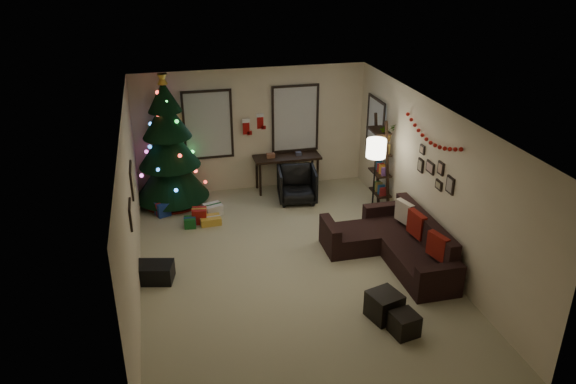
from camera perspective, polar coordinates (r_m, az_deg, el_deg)
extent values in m
plane|color=tan|center=(9.69, 0.26, -7.70)|extent=(7.00, 7.00, 0.00)
plane|color=white|center=(8.56, 0.29, 7.78)|extent=(7.00, 7.00, 0.00)
plane|color=beige|center=(12.24, -3.66, 6.29)|extent=(5.00, 0.00, 5.00)
plane|color=beige|center=(6.19, 8.26, -13.84)|extent=(5.00, 0.00, 5.00)
plane|color=beige|center=(8.84, -15.67, -2.02)|extent=(0.00, 7.00, 7.00)
plane|color=beige|center=(9.89, 14.49, 1.00)|extent=(0.00, 7.00, 7.00)
cube|color=#728CB2|center=(12.03, -8.15, 6.77)|extent=(0.94, 0.02, 1.35)
cube|color=beige|center=(12.03, -8.15, 6.77)|extent=(0.94, 0.03, 1.35)
cube|color=#728CB2|center=(12.34, 0.72, 7.47)|extent=(0.94, 0.02, 1.35)
cube|color=beige|center=(12.34, 0.72, 7.47)|extent=(0.94, 0.03, 1.35)
cube|color=#728CB2|center=(11.98, 8.93, 6.39)|extent=(0.05, 0.27, 1.17)
cube|color=beige|center=(11.98, 8.93, 6.39)|extent=(0.05, 0.45, 1.17)
cylinder|color=black|center=(12.16, -11.60, -0.28)|extent=(0.11, 0.11, 0.34)
cone|color=black|center=(11.96, -11.81, 1.93)|extent=(1.53, 1.53, 1.07)
cone|color=black|center=(11.75, -12.06, 4.72)|extent=(1.26, 1.26, 0.90)
cone|color=black|center=(11.57, -12.31, 7.35)|extent=(0.99, 0.99, 0.79)
cone|color=black|center=(11.45, -12.51, 9.50)|extent=(0.68, 0.68, 0.62)
cylinder|color=maroon|center=(12.22, -11.55, -0.90)|extent=(1.24, 1.24, 0.05)
cube|color=maroon|center=(11.21, -8.98, -2.38)|extent=(0.28, 0.25, 0.30)
cube|color=#14591E|center=(11.09, -9.92, -3.06)|extent=(0.22, 0.22, 0.20)
cube|color=gold|center=(11.17, -7.89, -2.85)|extent=(0.40, 0.30, 0.15)
cube|color=navy|center=(11.65, -12.63, -1.68)|extent=(0.26, 0.26, 0.28)
cube|color=silver|center=(11.52, -7.63, -1.76)|extent=(0.35, 0.28, 0.22)
cube|color=black|center=(10.01, 12.04, -5.96)|extent=(0.77, 2.06, 0.36)
cube|color=black|center=(9.93, 13.75, -3.68)|extent=(0.20, 2.06, 0.46)
cube|color=black|center=(9.11, 15.08, -8.85)|extent=(0.77, 0.20, 0.57)
cube|color=black|center=(10.86, 9.61, -2.58)|extent=(0.77, 0.20, 0.57)
cube|color=black|center=(10.25, 6.71, -4.77)|extent=(0.73, 0.77, 0.36)
cube|color=black|center=(10.06, 4.29, -4.57)|extent=(0.18, 0.77, 0.57)
cube|color=maroon|center=(9.35, 14.98, -5.34)|extent=(0.21, 0.42, 0.41)
cube|color=maroon|center=(9.95, 12.94, -3.21)|extent=(0.17, 0.44, 0.43)
cube|color=#C1B19C|center=(10.36, 11.73, -2.00)|extent=(0.22, 0.41, 0.39)
cube|color=black|center=(8.56, 9.75, -11.30)|extent=(0.54, 0.54, 0.41)
cube|color=black|center=(8.32, 11.73, -13.00)|extent=(0.41, 0.41, 0.34)
cube|color=black|center=(12.31, -0.10, 3.55)|extent=(1.46, 0.52, 0.05)
cylinder|color=black|center=(12.14, -2.83, 1.20)|extent=(0.05, 0.05, 0.73)
cylinder|color=black|center=(12.52, -3.19, 1.93)|extent=(0.05, 0.05, 0.73)
cylinder|color=black|center=(12.42, 3.01, 1.75)|extent=(0.05, 0.05, 0.73)
cylinder|color=black|center=(12.79, 2.49, 2.45)|extent=(0.05, 0.05, 0.73)
imported|color=black|center=(11.89, 0.92, 0.74)|extent=(0.81, 0.77, 0.75)
cube|color=black|center=(11.18, 10.05, 2.26)|extent=(0.05, 0.05, 2.01)
cube|color=black|center=(11.64, 9.03, 3.24)|extent=(0.05, 0.05, 2.01)
cube|color=black|center=(11.63, 9.19, -0.06)|extent=(0.30, 0.56, 0.03)
cube|color=black|center=(11.46, 9.34, 1.97)|extent=(0.30, 0.56, 0.03)
cube|color=black|center=(11.30, 9.49, 4.06)|extent=(0.30, 0.56, 0.03)
cube|color=black|center=(11.15, 9.65, 6.21)|extent=(0.30, 0.56, 0.03)
imported|color=#4C4C4C|center=(10.99, 10.05, 6.23)|extent=(0.49, 0.46, 0.44)
cylinder|color=black|center=(11.24, 8.44, -3.03)|extent=(0.30, 0.30, 0.03)
cylinder|color=black|center=(10.92, 8.68, 0.45)|extent=(0.03, 0.03, 1.46)
cylinder|color=white|center=(10.62, 8.95, 4.42)|extent=(0.37, 0.37, 0.35)
cube|color=black|center=(9.63, -15.58, 1.16)|extent=(0.04, 0.60, 0.50)
cube|color=tan|center=(9.63, -15.58, 1.16)|extent=(0.01, 0.54, 0.45)
cube|color=black|center=(8.45, -15.68, -2.21)|extent=(0.04, 0.45, 0.35)
cube|color=beige|center=(8.45, -15.68, -2.21)|extent=(0.01, 0.40, 0.31)
cube|color=black|center=(9.32, 16.16, 0.68)|extent=(0.03, 0.22, 0.28)
cube|color=black|center=(9.55, 15.27, 2.33)|extent=(0.03, 0.18, 0.22)
cube|color=black|center=(9.66, 15.08, 0.69)|extent=(0.03, 0.20, 0.16)
cube|color=black|center=(9.88, 14.26, 2.44)|extent=(0.03, 0.26, 0.20)
cube|color=black|center=(10.20, 13.33, 2.65)|extent=(0.03, 0.18, 0.24)
cube|color=black|center=(10.09, 13.49, 4.23)|extent=(0.03, 0.16, 0.16)
cube|color=#990F0C|center=(12.07, -4.28, 6.56)|extent=(0.14, 0.04, 0.30)
cube|color=white|center=(12.02, -4.30, 7.24)|extent=(0.16, 0.05, 0.08)
cube|color=#990F0C|center=(12.12, -3.93, 6.00)|extent=(0.10, 0.04, 0.08)
cube|color=#990F0C|center=(12.23, -2.86, 7.14)|extent=(0.14, 0.04, 0.30)
cube|color=white|center=(12.18, -2.87, 7.81)|extent=(0.16, 0.05, 0.08)
cube|color=#990F0C|center=(12.28, -2.52, 6.59)|extent=(0.10, 0.04, 0.08)
cube|color=black|center=(9.54, -13.44, -7.95)|extent=(0.69, 0.54, 0.31)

